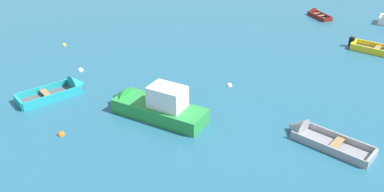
{
  "coord_description": "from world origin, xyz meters",
  "views": [
    {
      "loc": [
        -1.95,
        -0.56,
        11.8
      ],
      "look_at": [
        0.0,
        20.87,
        0.15
      ],
      "focal_mm": 38.44,
      "sensor_mm": 36.0,
      "label": 1
    }
  ],
  "objects": [
    {
      "name": "motor_launch_green_midfield_left",
      "position": [
        -2.28,
        19.13,
        0.64
      ],
      "size": [
        5.82,
        4.72,
        2.3
      ],
      "color": "#288C3D",
      "rests_on": "ground_plane"
    },
    {
      "name": "mooring_buoy_central",
      "position": [
        2.5,
        22.3,
        0.0
      ],
      "size": [
        0.36,
        0.36,
        0.36
      ],
      "primitive_type": "sphere",
      "color": "silver",
      "rests_on": "ground_plane"
    },
    {
      "name": "rowboat_turquoise_far_right",
      "position": [
        -7.65,
        22.3,
        0.23
      ],
      "size": [
        4.18,
        3.39,
        1.33
      ],
      "color": "#4C4C51",
      "rests_on": "ground_plane"
    },
    {
      "name": "mooring_buoy_near_foreground",
      "position": [
        -7.06,
        17.57,
        0.0
      ],
      "size": [
        0.38,
        0.38,
        0.38
      ],
      "primitive_type": "sphere",
      "color": "orange",
      "rests_on": "ground_plane"
    },
    {
      "name": "rowboat_maroon_near_camera",
      "position": [
        13.08,
        36.04,
        0.16
      ],
      "size": [
        1.67,
        3.04,
        0.91
      ],
      "color": "#4C4C51",
      "rests_on": "ground_plane"
    },
    {
      "name": "mooring_buoy_far_field",
      "position": [
        -7.22,
        25.47,
        0.0
      ],
      "size": [
        0.38,
        0.38,
        0.38
      ],
      "primitive_type": "sphere",
      "color": "silver",
      "rests_on": "ground_plane"
    },
    {
      "name": "rowboat_grey_far_left",
      "position": [
        5.58,
        16.19,
        0.19
      ],
      "size": [
        3.99,
        4.09,
        1.29
      ],
      "color": "gray",
      "rests_on": "ground_plane"
    },
    {
      "name": "mooring_buoy_outer_edge",
      "position": [
        -9.19,
        30.37,
        0.0
      ],
      "size": [
        0.34,
        0.34,
        0.34
      ],
      "primitive_type": "sphere",
      "color": "yellow",
      "rests_on": "ground_plane"
    }
  ]
}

